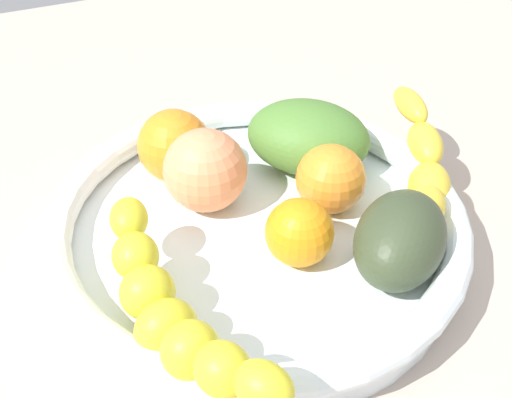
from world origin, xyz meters
TOP-DOWN VIEW (x-y plane):
  - kitchen_counter at (0.00, 0.00)cm, footprint 120.00×120.00cm
  - fruit_bowl at (0.00, 0.00)cm, footprint 33.83×33.83cm
  - banana_draped_left at (9.62, 8.63)cm, footprint 7.85×20.69cm
  - banana_draped_right at (-13.82, 2.63)cm, footprint 15.44×20.18cm
  - orange_front at (-6.69, 0.30)cm, footprint 5.79×5.79cm
  - orange_mid_left at (-1.54, 4.48)cm, footprint 5.23×5.23cm
  - orange_mid_right at (3.61, -9.32)cm, footprint 6.44×6.44cm
  - mango_green at (-7.74, -5.98)cm, footprint 13.78×13.58cm
  - avocado_dark at (-7.66, 8.49)cm, footprint 11.28×11.05cm
  - peach_blush at (2.51, -4.55)cm, footprint 6.96×6.96cm

SIDE VIEW (x-z plane):
  - kitchen_counter at x=0.00cm, z-range 0.00..3.00cm
  - fruit_bowl at x=0.00cm, z-range 3.06..7.94cm
  - orange_mid_left at x=-1.54cm, z-range 5.42..10.65cm
  - banana_draped_right at x=-13.82cm, z-range 5.67..10.93cm
  - orange_front at x=-6.69cm, z-range 5.42..11.21cm
  - avocado_dark at x=-7.66cm, z-range 5.42..11.47cm
  - mango_green at x=-7.74cm, z-range 5.42..11.59cm
  - orange_mid_right at x=3.61cm, z-range 5.42..11.86cm
  - banana_draped_left at x=9.62cm, z-range 5.72..11.61cm
  - peach_blush at x=2.51cm, z-range 5.42..12.38cm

